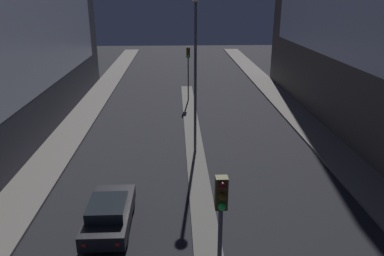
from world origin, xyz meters
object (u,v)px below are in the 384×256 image
Objects in this scene: traffic_light_mid at (188,62)px; street_lamp at (195,49)px; car_left_lane at (109,214)px; traffic_light_near at (221,221)px.

street_lamp is at bearing -90.00° from traffic_light_mid.
traffic_light_near is at bearing -51.74° from car_left_lane.
traffic_light_near is 24.41m from traffic_light_mid.
traffic_light_mid is (0.00, 24.41, 0.00)m from traffic_light_near.
traffic_light_near is 0.51× the size of street_lamp.
traffic_light_near reaches higher than car_left_lane.
street_lamp is at bearing 62.93° from car_left_lane.
street_lamp is 10.30m from car_left_lane.
traffic_light_near is 1.17× the size of car_left_lane.
traffic_light_mid is 1.17× the size of car_left_lane.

